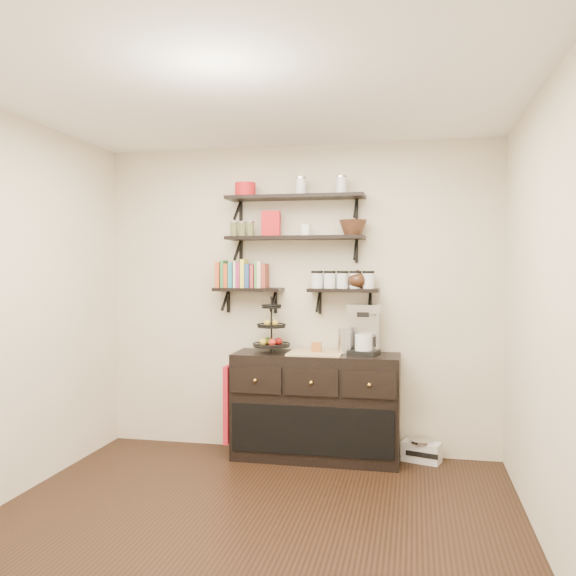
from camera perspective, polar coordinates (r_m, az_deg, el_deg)
The scene contains 22 objects.
floor at distance 4.04m, azimuth -4.10°, elevation -21.87°, with size 3.50×3.50×0.00m, color black.
ceiling at distance 3.85m, azimuth -4.20°, elevation 18.07°, with size 3.50×3.50×0.02m, color white.
back_wall at distance 5.41m, azimuth 0.94°, elevation -1.02°, with size 3.50×0.02×2.70m, color silver.
right_wall at distance 3.64m, azimuth 23.42°, elevation -2.65°, with size 0.02×3.50×2.70m, color silver.
shelf_top at distance 5.30m, azimuth 0.67°, elevation 8.46°, with size 1.20×0.27×0.23m.
shelf_mid at distance 5.28m, azimuth 0.67°, elevation 4.68°, with size 1.20×0.27×0.23m.
shelf_low_left at distance 5.38m, azimuth -3.69°, elevation -0.21°, with size 0.60×0.25×0.23m.
shelf_low_right at distance 5.22m, azimuth 5.22°, elevation -0.28°, with size 0.60×0.25×0.23m.
cookbooks at distance 5.39m, azimuth -4.24°, elevation 1.25°, with size 0.43×0.15×0.26m.
glass_canisters at distance 5.22m, azimuth 5.12°, elevation 0.68°, with size 0.54×0.10×0.13m.
sideboard at distance 5.27m, azimuth 2.64°, elevation -10.97°, with size 1.40×0.50×0.92m.
fruit_stand at distance 5.24m, azimuth -1.52°, elevation -4.31°, with size 0.31×0.31×0.46m.
candle at distance 5.18m, azimuth 2.68°, elevation -5.54°, with size 0.08×0.08×0.08m, color #9D5624.
coffee_maker at distance 5.14m, azimuth 7.15°, elevation -3.97°, with size 0.28×0.27×0.42m.
thermal_carafe at distance 5.12m, azimuth 5.32°, elevation -5.02°, with size 0.11×0.11×0.22m, color silver.
apron at distance 5.33m, azimuth -5.45°, elevation -10.64°, with size 0.04×0.28×0.66m, color #A51117.
radio at distance 5.40m, azimuth 12.39°, elevation -14.66°, with size 0.34×0.26×0.19m.
recipe_box at distance 5.33m, azimuth -1.60°, elevation 6.04°, with size 0.16×0.06×0.22m, color red.
walnut_bowl at distance 5.20m, azimuth 6.10°, elevation 5.63°, with size 0.24×0.24×0.13m, color black, non-canonical shape.
ramekins at distance 5.26m, azimuth 1.68°, elevation 5.41°, with size 0.09×0.09×0.10m, color white.
teapot at distance 5.21m, azimuth 6.52°, elevation 0.84°, with size 0.21×0.16×0.16m, color #351D10, non-canonical shape.
red_pot at distance 5.41m, azimuth -4.02°, elevation 9.16°, with size 0.18×0.18×0.12m, color red.
Camera 1 is at (1.01, -3.55, 1.63)m, focal length 38.00 mm.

